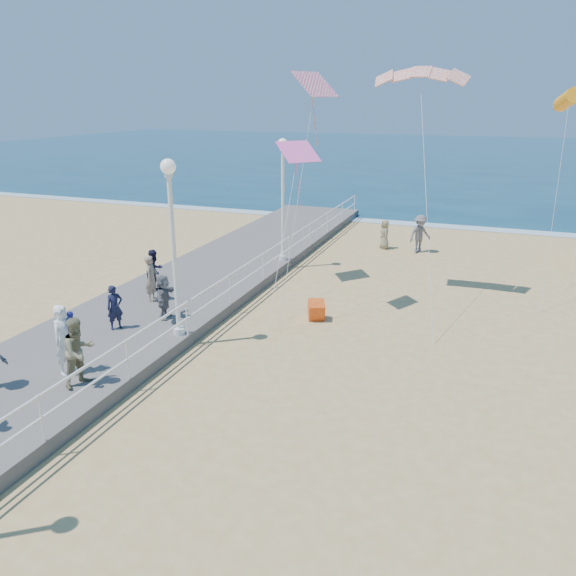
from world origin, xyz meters
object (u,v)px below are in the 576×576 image
(spectator_5, at_px, (164,297))
(spectator_1, at_px, (79,352))
(box_kite, at_px, (316,312))
(toddler_held, at_px, (72,327))
(woman_holding_toddler, at_px, (65,340))
(spectator_7, at_px, (155,270))
(lamp_post_mid, at_px, (172,231))
(beach_walker_c, at_px, (385,234))
(beach_walker_a, at_px, (420,234))
(lamp_post_far, at_px, (283,187))
(spectator_6, at_px, (151,278))
(spectator_0, at_px, (115,307))

(spectator_5, bearing_deg, spectator_1, 174.41)
(box_kite, bearing_deg, toddler_held, -147.92)
(woman_holding_toddler, distance_m, spectator_7, 6.76)
(lamp_post_mid, bearing_deg, beach_walker_c, 75.63)
(lamp_post_mid, height_order, beach_walker_a, lamp_post_mid)
(spectator_7, bearing_deg, beach_walker_a, -27.97)
(lamp_post_mid, distance_m, lamp_post_far, 9.00)
(woman_holding_toddler, xyz_separation_m, spectator_6, (-1.10, 5.61, -0.12))
(lamp_post_mid, xyz_separation_m, lamp_post_far, (0.00, 9.00, 0.00))
(spectator_7, bearing_deg, lamp_post_far, -17.34)
(spectator_5, distance_m, beach_walker_c, 13.92)
(lamp_post_far, xyz_separation_m, box_kite, (3.32, -5.45, -3.36))
(spectator_6, bearing_deg, spectator_5, -147.06)
(spectator_0, bearing_deg, toddler_held, -132.48)
(toddler_held, relative_size, spectator_1, 0.47)
(spectator_7, distance_m, box_kite, 6.36)
(spectator_7, bearing_deg, woman_holding_toddler, -156.35)
(lamp_post_far, relative_size, woman_holding_toddler, 2.79)
(spectator_5, bearing_deg, beach_walker_c, -31.51)
(spectator_1, bearing_deg, beach_walker_a, -3.82)
(lamp_post_far, distance_m, beach_walker_a, 7.81)
(beach_walker_c, xyz_separation_m, box_kite, (-0.29, -10.53, -0.45))
(spectator_5, height_order, beach_walker_a, beach_walker_a)
(spectator_0, height_order, box_kite, spectator_0)
(spectator_7, xyz_separation_m, beach_walker_a, (8.35, 10.68, -0.26))
(spectator_5, xyz_separation_m, spectator_7, (-1.84, 2.29, 0.06))
(woman_holding_toddler, xyz_separation_m, beach_walker_c, (4.98, 17.36, -0.61))
(lamp_post_far, bearing_deg, beach_walker_a, 42.64)
(spectator_1, bearing_deg, lamp_post_far, 12.18)
(box_kite, bearing_deg, spectator_0, -168.02)
(lamp_post_far, xyz_separation_m, beach_walker_a, (5.39, 4.96, -2.72))
(lamp_post_far, xyz_separation_m, spectator_0, (-2.07, -9.32, -2.55))
(spectator_7, distance_m, beach_walker_c, 12.65)
(spectator_0, xyz_separation_m, spectator_7, (-0.89, 3.61, 0.09))
(woman_holding_toddler, height_order, spectator_5, woman_holding_toddler)
(spectator_0, bearing_deg, box_kite, -23.55)
(spectator_1, bearing_deg, toddler_held, 63.22)
(spectator_6, bearing_deg, toddler_held, -179.59)
(lamp_post_mid, bearing_deg, lamp_post_far, 90.00)
(spectator_0, relative_size, spectator_7, 0.89)
(woman_holding_toddler, bearing_deg, lamp_post_far, 1.58)
(woman_holding_toddler, height_order, spectator_7, woman_holding_toddler)
(beach_walker_a, height_order, beach_walker_c, beach_walker_a)
(spectator_6, height_order, beach_walker_a, spectator_6)
(spectator_6, distance_m, beach_walker_a, 14.04)
(spectator_7, xyz_separation_m, box_kite, (6.29, 0.27, -0.90))
(beach_walker_c, bearing_deg, spectator_7, -57.29)
(toddler_held, xyz_separation_m, box_kite, (4.55, 6.68, -1.38))
(spectator_5, relative_size, beach_walker_a, 0.79)
(lamp_post_mid, xyz_separation_m, box_kite, (3.32, 3.55, -3.36))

